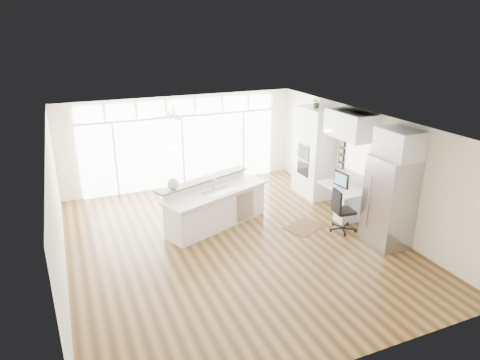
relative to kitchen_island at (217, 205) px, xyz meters
name	(u,v)px	position (x,y,z in m)	size (l,w,h in m)	color
floor	(233,243)	(0.03, -0.96, -0.56)	(7.00, 8.00, 0.02)	#462D15
ceiling	(232,124)	(0.03, -0.96, 2.15)	(7.00, 8.00, 0.02)	silver
wall_back	(182,142)	(0.03, 3.04, 0.80)	(7.00, 0.04, 2.70)	white
wall_front	(346,286)	(0.03, -4.96, 0.80)	(7.00, 0.04, 2.70)	white
wall_left	(57,213)	(-3.47, -0.96, 0.80)	(0.04, 8.00, 2.70)	white
wall_right	(365,166)	(3.53, -0.96, 0.80)	(0.04, 8.00, 2.70)	white
glass_wall	(183,152)	(0.03, 2.98, 0.50)	(5.80, 0.06, 2.08)	white
transom_row	(181,107)	(0.03, 2.98, 1.83)	(5.90, 0.06, 0.40)	white
desk_window	(357,155)	(3.49, -0.66, 1.00)	(0.04, 0.85, 0.85)	white
ceiling_fan	(173,112)	(-0.47, 1.84, 1.93)	(1.16, 1.16, 0.32)	white
recessed_lights	(229,123)	(0.03, -0.76, 2.13)	(3.40, 3.00, 0.02)	beige
oven_cabinet	(314,152)	(3.20, 0.84, 0.70)	(0.64, 1.20, 2.50)	white
desk_nook	(342,201)	(3.16, -0.66, -0.17)	(0.72, 1.30, 0.76)	white
upper_cabinets	(350,125)	(3.20, -0.66, 1.80)	(0.64, 1.30, 0.64)	white
refrigerator	(389,202)	(3.14, -2.31, 0.45)	(0.76, 0.90, 2.00)	#AAAAAE
fridge_cabinet	(399,144)	(3.20, -2.31, 1.75)	(0.64, 0.90, 0.60)	white
framed_photos	(342,154)	(3.49, -0.04, 0.85)	(0.06, 0.22, 0.80)	black
kitchen_island	(217,205)	(0.00, 0.00, 0.00)	(2.76, 1.04, 1.10)	white
rug	(305,227)	(1.91, -0.93, -0.54)	(0.92, 0.66, 0.01)	#391F12
office_chair	(344,211)	(2.64, -1.43, -0.03)	(0.54, 0.50, 1.04)	black
fishbowl	(173,184)	(-1.03, 0.02, 0.68)	(0.27, 0.27, 0.27)	silver
monitor	(341,179)	(3.08, -0.66, 0.42)	(0.08, 0.50, 0.42)	black
keyboard	(335,188)	(2.91, -0.66, 0.22)	(0.12, 0.32, 0.02)	silver
potted_plant	(317,104)	(3.20, 0.84, 2.06)	(0.26, 0.29, 0.23)	#214E22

